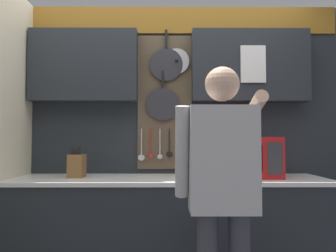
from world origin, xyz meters
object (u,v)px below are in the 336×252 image
(microwave, at_px, (245,157))
(person, at_px, (223,182))
(knife_block, at_px, (77,166))
(utensil_crock, at_px, (204,167))

(microwave, height_order, person, person)
(knife_block, height_order, utensil_crock, utensil_crock)
(knife_block, bearing_deg, microwave, -0.04)
(microwave, bearing_deg, knife_block, 179.96)
(utensil_crock, relative_size, person, 0.20)
(utensil_crock, distance_m, person, 0.69)
(person, bearing_deg, microwave, 66.43)
(microwave, xyz_separation_m, person, (-0.30, -0.68, -0.11))
(knife_block, height_order, person, person)
(microwave, relative_size, utensil_crock, 1.51)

